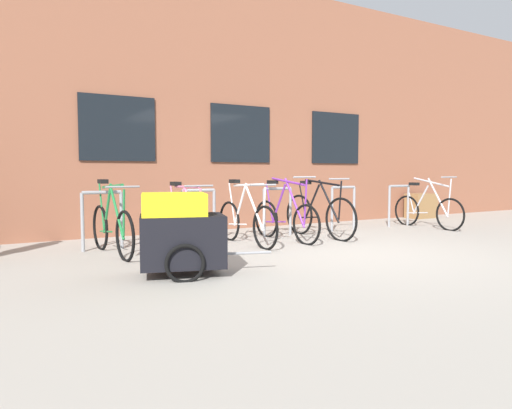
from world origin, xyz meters
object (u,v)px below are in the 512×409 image
object	(u,v)px
bicycle_black	(319,214)
bicycle_silver	(427,210)
bicycle_green	(112,227)
bicycle_pink	(185,224)
bicycle_purple	(285,218)
planter_box	(421,206)
bicycle_white	(246,220)
bike_trailer	(181,233)

from	to	relation	value
bicycle_black	bicycle_silver	bearing A→B (deg)	-0.25
bicycle_green	bicycle_pink	world-z (taller)	bicycle_green
bicycle_purple	planter_box	distance (m)	5.17
bicycle_pink	planter_box	size ratio (longest dim) A/B	2.31
bicycle_black	bicycle_white	bearing A→B (deg)	-176.90
bike_trailer	planter_box	distance (m)	8.00
planter_box	bicycle_white	bearing A→B (deg)	-165.19
bicycle_white	bicycle_silver	world-z (taller)	bicycle_silver
bicycle_black	bicycle_white	distance (m)	1.49
bicycle_green	bicycle_silver	size ratio (longest dim) A/B	1.01
bicycle_green	planter_box	world-z (taller)	bicycle_green
bicycle_white	planter_box	world-z (taller)	bicycle_white
bicycle_green	bicycle_black	distance (m)	3.52
bicycle_black	bicycle_purple	xyz separation A→B (m)	(-0.72, -0.04, -0.02)
bicycle_black	bicycle_purple	world-z (taller)	bicycle_purple
bicycle_white	bicycle_green	bearing A→B (deg)	176.78
bicycle_green	bicycle_white	world-z (taller)	bicycle_green
bicycle_pink	bicycle_purple	bearing A→B (deg)	0.69
bicycle_purple	bicycle_black	bearing A→B (deg)	3.02
bicycle_black	bicycle_green	bearing A→B (deg)	179.45
bicycle_white	planter_box	bearing A→B (deg)	14.81
bicycle_purple	bicycle_pink	bearing A→B (deg)	-179.31
bicycle_purple	bike_trailer	world-z (taller)	bicycle_purple
bicycle_green	bicycle_purple	world-z (taller)	bicycle_purple
bicycle_white	bicycle_black	bearing A→B (deg)	3.10
bicycle_purple	bicycle_silver	distance (m)	3.47
bicycle_purple	planter_box	bearing A→B (deg)	16.51
bicycle_black	bike_trailer	world-z (taller)	bicycle_black
bicycle_white	bicycle_pink	size ratio (longest dim) A/B	1.09
bike_trailer	bicycle_pink	bearing A→B (deg)	67.28
bicycle_silver	bicycle_purple	bearing A→B (deg)	-179.56
bicycle_silver	bicycle_green	bearing A→B (deg)	179.58
bicycle_pink	bike_trailer	bearing A→B (deg)	-112.72
planter_box	bike_trailer	bearing A→B (deg)	-157.38
bicycle_green	bicycle_silver	bearing A→B (deg)	-0.42
bicycle_pink	planter_box	xyz separation A→B (m)	(6.72, 1.49, -0.07)
bicycle_white	bicycle_purple	xyz separation A→B (m)	(0.76, 0.04, 0.00)
bicycle_black	bicycle_purple	distance (m)	0.73
bike_trailer	bicycle_black	bearing A→B (deg)	27.57
bicycle_purple	planter_box	size ratio (longest dim) A/B	2.47
bicycle_black	bike_trailer	distance (m)	3.56
bike_trailer	planter_box	world-z (taller)	bike_trailer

